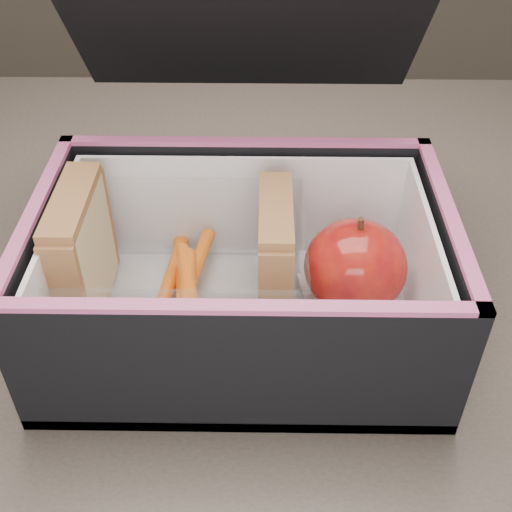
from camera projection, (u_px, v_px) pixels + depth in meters
The scene contains 8 objects.
kitchen_table at pixel (312, 353), 0.60m from camera, with size 1.20×0.80×0.75m.
lunch_bag at pixel (242, 262), 0.47m from camera, with size 0.29×0.31×0.26m.
plastic_tub at pixel (180, 269), 0.48m from camera, with size 0.19×0.13×0.08m, color white, non-canonical shape.
sandwich_left at pixel (82, 253), 0.47m from camera, with size 0.03×0.09×0.10m.
sandwich_right at pixel (275, 257), 0.47m from camera, with size 0.02×0.08×0.09m.
carrot_sticks at pixel (186, 281), 0.49m from camera, with size 0.04×0.14×0.03m.
paper_napkin at pixel (355, 306), 0.50m from camera, with size 0.08×0.08×0.01m, color white.
red_apple at pixel (355, 267), 0.47m from camera, with size 0.10×0.10×0.08m.
Camera 1 is at (-0.05, -0.40, 1.12)m, focal length 45.00 mm.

